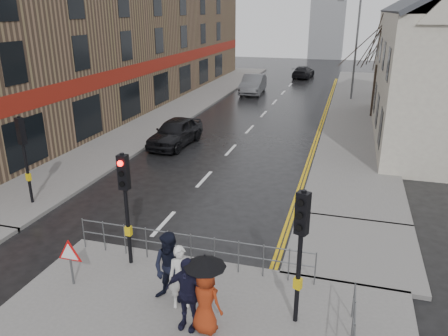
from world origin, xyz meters
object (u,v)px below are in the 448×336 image
Objects in this scene: pedestrian_a at (181,277)px; car_parked at (175,132)px; pedestrian_b at (171,268)px; car_mid at (253,84)px; pedestrian_d at (187,293)px; pedestrian_with_umbrella at (205,290)px.

car_parked is (-5.57, 13.24, -0.22)m from pedestrian_a.
pedestrian_b reaches higher than car_mid.
pedestrian_b reaches higher than car_parked.
pedestrian_a is at bearing -83.49° from car_mid.
car_mid is at bearing 73.91° from pedestrian_a.
pedestrian_a reaches higher than car_mid.
pedestrian_b is at bearing 137.22° from pedestrian_d.
pedestrian_d reaches higher than pedestrian_a.
pedestrian_with_umbrella is 15.35m from car_parked.
pedestrian_a is 0.88× the size of pedestrian_b.
pedestrian_with_umbrella is at bearing -29.50° from pedestrian_b.
car_parked is (-6.00, 13.92, -0.31)m from pedestrian_d.
car_parked is at bearing 87.39° from pedestrian_a.
pedestrian_a is 0.91× the size of pedestrian_d.
pedestrian_a is at bearing -63.20° from car_parked.
pedestrian_b is at bearing 145.75° from pedestrian_with_umbrella.
pedestrian_d is 0.42× the size of car_parked.
pedestrian_d reaches higher than car_mid.
car_mid is (-5.37, 30.74, -0.23)m from pedestrian_d.
pedestrian_with_umbrella is (1.19, -0.81, 0.15)m from pedestrian_b.
pedestrian_with_umbrella is 31.29m from car_mid.
pedestrian_b is at bearing -64.20° from car_parked.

